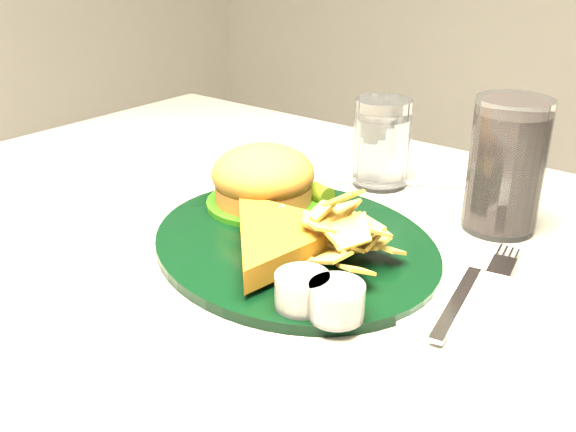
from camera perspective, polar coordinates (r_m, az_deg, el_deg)
name	(u,v)px	position (r m, az deg, el deg)	size (l,w,h in m)	color
dinner_plate	(294,216)	(0.69, 0.51, 0.04)	(0.35, 0.29, 0.08)	black
water_glass	(382,143)	(0.88, 8.33, 6.45)	(0.08, 0.08, 0.12)	white
cola_glass	(506,166)	(0.77, 18.81, 4.26)	(0.08, 0.08, 0.16)	black
fork_napkin	(462,297)	(0.63, 15.20, -6.99)	(0.14, 0.18, 0.01)	white
wrapped_straw	(392,183)	(0.90, 9.21, 2.94)	(0.21, 0.07, 0.01)	white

